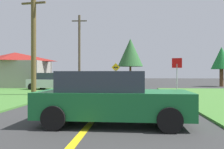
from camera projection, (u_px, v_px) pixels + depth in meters
ground_plane at (115, 94)px, 18.07m from camera, size 120.00×120.00×0.00m
lane_stripe_center at (102, 109)px, 10.10m from camera, size 0.20×14.00×0.01m
stop_sign at (177, 69)px, 16.81m from camera, size 0.69×0.18×2.66m
parked_car_near_building at (49, 82)px, 22.02m from camera, size 4.11×2.61×1.62m
car_behind_on_main_road at (110, 98)px, 7.18m from camera, size 4.58×2.10×1.62m
utility_pole_near at (34, 44)px, 16.41m from camera, size 1.80×0.35×7.04m
utility_pole_mid at (79, 50)px, 28.12m from camera, size 1.80×0.28×8.54m
direction_sign at (116, 73)px, 24.30m from camera, size 0.90×0.18×2.65m
oak_tree_left at (222, 58)px, 28.10m from camera, size 2.40×2.40×4.74m
pine_tree_center at (130, 53)px, 33.61m from camera, size 3.63×3.63×6.57m
barn at (15, 70)px, 26.27m from camera, size 7.04×5.30×3.92m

